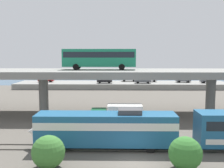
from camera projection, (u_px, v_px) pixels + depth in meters
name	position (u px, v px, depth m)	size (l,w,h in m)	color
ground_plane	(134.00, 164.00, 23.91)	(260.00, 260.00, 0.00)	#565149
rail_strip_near	(132.00, 150.00, 27.11)	(110.00, 0.12, 0.12)	#59544C
rail_strip_far	(132.00, 145.00, 28.64)	(110.00, 0.12, 0.12)	#59544C
train_locomotive	(99.00, 128.00, 27.70)	(15.41, 3.04, 4.18)	#1E5984
highway_overpass	(127.00, 75.00, 43.06)	(96.00, 10.67, 7.23)	gray
transit_bus_on_overpass	(99.00, 57.00, 44.19)	(12.00, 2.68, 3.40)	#197A56
service_truck_west	(118.00, 115.00, 35.80)	(6.80, 2.46, 3.04)	#0C4C26
pier_parking_lot	(122.00, 85.00, 78.47)	(61.45, 11.00, 1.56)	gray
parked_car_0	(142.00, 81.00, 75.57)	(4.62, 1.97, 1.50)	#515459
parked_car_1	(46.00, 79.00, 79.32)	(4.50, 1.86, 1.50)	maroon
parked_car_2	(183.00, 80.00, 77.99)	(4.22, 1.93, 1.50)	#515459
parked_car_3	(149.00, 79.00, 79.97)	(4.43, 1.93, 1.50)	#B7B7BC
parked_car_4	(129.00, 79.00, 80.90)	(4.63, 1.99, 1.50)	silver
parked_car_5	(105.00, 79.00, 80.50)	(4.13, 1.89, 1.50)	silver
parked_car_6	(104.00, 81.00, 75.83)	(4.28, 1.97, 1.50)	black
parked_car_7	(208.00, 80.00, 76.48)	(4.34, 1.87, 1.50)	#515459
harbor_water	(121.00, 80.00, 101.41)	(140.00, 36.00, 0.01)	#385B7A
shrub_left	(48.00, 152.00, 22.84)	(2.88, 2.88, 2.88)	#3C7631
shrub_right	(185.00, 153.00, 22.54)	(2.85, 2.85, 2.85)	#34752E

